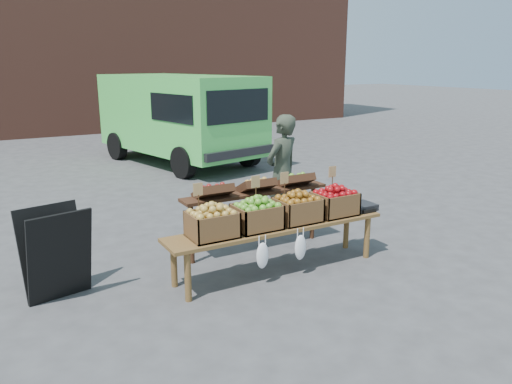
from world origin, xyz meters
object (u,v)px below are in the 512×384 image
crate_golden_apples (212,225)px  weighing_scale (361,207)px  display_bench (277,248)px  back_table (256,212)px  crate_russet_pears (257,217)px  crate_red_apples (297,210)px  chalkboard_sign (56,253)px  vendor (282,172)px  delivery_van (179,120)px  crate_green_apples (335,204)px

crate_golden_apples → weighing_scale: bearing=0.0°
display_bench → back_table: bearing=80.1°
crate_russet_pears → weighing_scale: size_ratio=1.47×
back_table → crate_red_apples: back_table is taller
chalkboard_sign → display_bench: 2.41m
vendor → delivery_van: bearing=-114.7°
back_table → crate_green_apples: 1.02m
crate_green_apples → crate_golden_apples: bearing=180.0°
crate_golden_apples → crate_russet_pears: same height
back_table → weighing_scale: bearing=-32.6°
vendor → weighing_scale: vendor is taller
back_table → crate_red_apples: size_ratio=4.20×
vendor → crate_green_apples: size_ratio=3.35×
delivery_van → weighing_scale: bearing=-104.6°
display_bench → crate_red_apples: (0.28, 0.00, 0.42)m
display_bench → weighing_scale: weighing_scale is taller
delivery_van → back_table: delivery_van is taller
vendor → crate_red_apples: bearing=44.8°
crate_green_apples → back_table: bearing=134.2°
back_table → display_bench: (-0.13, -0.72, -0.24)m
crate_green_apples → weighing_scale: bearing=0.0°
back_table → crate_green_apples: size_ratio=4.20×
chalkboard_sign → crate_russet_pears: bearing=-26.6°
crate_golden_apples → crate_red_apples: 1.10m
vendor → weighing_scale: size_ratio=4.92×
chalkboard_sign → crate_red_apples: 2.68m
chalkboard_sign → crate_red_apples: size_ratio=1.96×
crate_red_apples → weighing_scale: crate_red_apples is taller
back_table → weighing_scale: back_table is taller
crate_russet_pears → crate_red_apples: 0.55m
vendor → weighing_scale: bearing=83.3°
display_bench → crate_russet_pears: (-0.28, 0.00, 0.42)m
crate_red_apples → delivery_van: bearing=80.2°
crate_red_apples → crate_green_apples: 0.55m
display_bench → crate_red_apples: 0.51m
delivery_van → vendor: 5.41m
delivery_van → crate_russet_pears: 6.99m
delivery_van → crate_golden_apples: size_ratio=9.36×
crate_russet_pears → crate_green_apples: 1.10m
display_bench → crate_green_apples: 0.93m
delivery_van → vendor: delivery_van is taller
display_bench → chalkboard_sign: bearing=166.8°
crate_golden_apples → chalkboard_sign: bearing=160.1°
display_bench → weighing_scale: bearing=0.0°
display_bench → crate_green_apples: crate_green_apples is taller
delivery_van → crate_russet_pears: bearing=-117.2°
chalkboard_sign → crate_golden_apples: size_ratio=1.96×
delivery_van → chalkboard_sign: delivery_van is taller
crate_russet_pears → crate_golden_apples: bearing=180.0°
crate_green_apples → weighing_scale: (0.43, 0.00, -0.10)m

